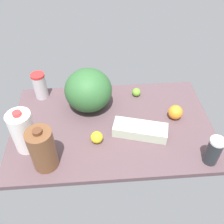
{
  "coord_description": "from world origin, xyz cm",
  "views": [
    {
      "loc": [
        7.97,
        103.84,
        112.27
      ],
      "look_at": [
        0.0,
        0.0,
        13.0
      ],
      "focal_mm": 40.0,
      "sensor_mm": 36.0,
      "label": 1
    }
  ],
  "objects_px": {
    "shaker_bottle": "(214,151)",
    "orange_near_front": "(175,112)",
    "egg_carton": "(140,130)",
    "lime_far_back": "(136,92)",
    "chocolate_milk_jug": "(43,149)",
    "milk_jug": "(23,131)",
    "tumbler_cup": "(40,86)",
    "lemon_beside_bowl": "(97,137)",
    "watermelon": "(88,90)"
  },
  "relations": [
    {
      "from": "milk_jug",
      "to": "watermelon",
      "type": "height_order",
      "value": "watermelon"
    },
    {
      "from": "orange_near_front",
      "to": "chocolate_milk_jug",
      "type": "bearing_deg",
      "value": 20.89
    },
    {
      "from": "shaker_bottle",
      "to": "orange_near_front",
      "type": "bearing_deg",
      "value": -73.02
    },
    {
      "from": "watermelon",
      "to": "tumbler_cup",
      "type": "bearing_deg",
      "value": -21.13
    },
    {
      "from": "shaker_bottle",
      "to": "tumbler_cup",
      "type": "distance_m",
      "value": 1.12
    },
    {
      "from": "tumbler_cup",
      "to": "egg_carton",
      "type": "bearing_deg",
      "value": 147.55
    },
    {
      "from": "milk_jug",
      "to": "orange_near_front",
      "type": "bearing_deg",
      "value": -169.57
    },
    {
      "from": "egg_carton",
      "to": "orange_near_front",
      "type": "height_order",
      "value": "orange_near_front"
    },
    {
      "from": "chocolate_milk_jug",
      "to": "lemon_beside_bowl",
      "type": "xyz_separation_m",
      "value": [
        -0.27,
        -0.13,
        -0.09
      ]
    },
    {
      "from": "milk_jug",
      "to": "chocolate_milk_jug",
      "type": "height_order",
      "value": "same"
    },
    {
      "from": "shaker_bottle",
      "to": "chocolate_milk_jug",
      "type": "distance_m",
      "value": 0.85
    },
    {
      "from": "orange_near_front",
      "to": "lemon_beside_bowl",
      "type": "xyz_separation_m",
      "value": [
        0.48,
        0.16,
        -0.01
      ]
    },
    {
      "from": "shaker_bottle",
      "to": "chocolate_milk_jug",
      "type": "xyz_separation_m",
      "value": [
        0.85,
        -0.05,
        0.04
      ]
    },
    {
      "from": "orange_near_front",
      "to": "egg_carton",
      "type": "bearing_deg",
      "value": 26.51
    },
    {
      "from": "shaker_bottle",
      "to": "tumbler_cup",
      "type": "relative_size",
      "value": 0.92
    },
    {
      "from": "egg_carton",
      "to": "chocolate_milk_jug",
      "type": "bearing_deg",
      "value": 33.94
    },
    {
      "from": "chocolate_milk_jug",
      "to": "lime_far_back",
      "type": "distance_m",
      "value": 0.76
    },
    {
      "from": "milk_jug",
      "to": "watermelon",
      "type": "relative_size",
      "value": 0.88
    },
    {
      "from": "milk_jug",
      "to": "orange_near_front",
      "type": "distance_m",
      "value": 0.88
    },
    {
      "from": "chocolate_milk_jug",
      "to": "lime_far_back",
      "type": "bearing_deg",
      "value": -136.63
    },
    {
      "from": "egg_carton",
      "to": "shaker_bottle",
      "type": "xyz_separation_m",
      "value": [
        -0.34,
        0.22,
        0.05
      ]
    },
    {
      "from": "milk_jug",
      "to": "tumbler_cup",
      "type": "bearing_deg",
      "value": -93.22
    },
    {
      "from": "milk_jug",
      "to": "shaker_bottle",
      "type": "relative_size",
      "value": 1.56
    },
    {
      "from": "milk_jug",
      "to": "lemon_beside_bowl",
      "type": "relative_size",
      "value": 3.75
    },
    {
      "from": "shaker_bottle",
      "to": "orange_near_front",
      "type": "distance_m",
      "value": 0.35
    },
    {
      "from": "egg_carton",
      "to": "watermelon",
      "type": "relative_size",
      "value": 1.05
    },
    {
      "from": "egg_carton",
      "to": "lime_far_back",
      "type": "distance_m",
      "value": 0.35
    },
    {
      "from": "shaker_bottle",
      "to": "orange_near_front",
      "type": "xyz_separation_m",
      "value": [
        0.1,
        -0.33,
        -0.04
      ]
    },
    {
      "from": "tumbler_cup",
      "to": "orange_near_front",
      "type": "height_order",
      "value": "tumbler_cup"
    },
    {
      "from": "chocolate_milk_jug",
      "to": "lemon_beside_bowl",
      "type": "relative_size",
      "value": 3.75
    },
    {
      "from": "egg_carton",
      "to": "tumbler_cup",
      "type": "xyz_separation_m",
      "value": [
        0.61,
        -0.39,
        0.06
      ]
    },
    {
      "from": "watermelon",
      "to": "shaker_bottle",
      "type": "bearing_deg",
      "value": 142.56
    },
    {
      "from": "watermelon",
      "to": "lemon_beside_bowl",
      "type": "xyz_separation_m",
      "value": [
        -0.04,
        0.3,
        -0.1
      ]
    },
    {
      "from": "tumbler_cup",
      "to": "lemon_beside_bowl",
      "type": "bearing_deg",
      "value": 130.06
    },
    {
      "from": "milk_jug",
      "to": "lemon_beside_bowl",
      "type": "distance_m",
      "value": 0.39
    },
    {
      "from": "lime_far_back",
      "to": "shaker_bottle",
      "type": "bearing_deg",
      "value": 118.58
    },
    {
      "from": "milk_jug",
      "to": "shaker_bottle",
      "type": "xyz_separation_m",
      "value": [
        -0.97,
        0.17,
        -0.04
      ]
    },
    {
      "from": "watermelon",
      "to": "lime_far_back",
      "type": "xyz_separation_m",
      "value": [
        -0.32,
        -0.08,
        -0.1
      ]
    },
    {
      "from": "watermelon",
      "to": "lime_far_back",
      "type": "distance_m",
      "value": 0.34
    },
    {
      "from": "watermelon",
      "to": "lemon_beside_bowl",
      "type": "bearing_deg",
      "value": 97.19
    },
    {
      "from": "egg_carton",
      "to": "orange_near_front",
      "type": "relative_size",
      "value": 3.47
    },
    {
      "from": "watermelon",
      "to": "chocolate_milk_jug",
      "type": "bearing_deg",
      "value": 62.25
    },
    {
      "from": "milk_jug",
      "to": "lime_far_back",
      "type": "height_order",
      "value": "milk_jug"
    },
    {
      "from": "lime_far_back",
      "to": "milk_jug",
      "type": "bearing_deg",
      "value": 30.43
    },
    {
      "from": "chocolate_milk_jug",
      "to": "lime_far_back",
      "type": "height_order",
      "value": "chocolate_milk_jug"
    },
    {
      "from": "watermelon",
      "to": "lime_far_back",
      "type": "relative_size",
      "value": 5.15
    },
    {
      "from": "orange_near_front",
      "to": "lime_far_back",
      "type": "bearing_deg",
      "value": -48.27
    },
    {
      "from": "chocolate_milk_jug",
      "to": "lime_far_back",
      "type": "relative_size",
      "value": 4.56
    },
    {
      "from": "shaker_bottle",
      "to": "orange_near_front",
      "type": "relative_size",
      "value": 1.87
    },
    {
      "from": "watermelon",
      "to": "tumbler_cup",
      "type": "relative_size",
      "value": 1.62
    }
  ]
}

